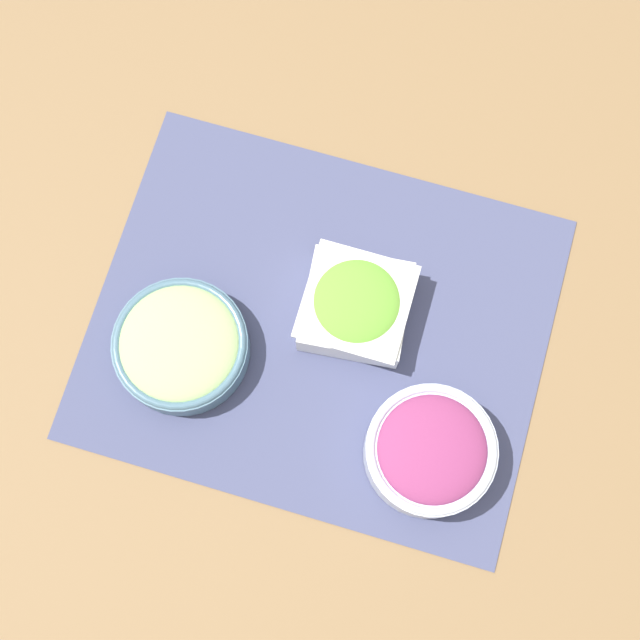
{
  "coord_description": "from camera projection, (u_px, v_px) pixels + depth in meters",
  "views": [
    {
      "loc": [
        0.07,
        -0.23,
        0.97
      ],
      "look_at": [
        0.0,
        0.0,
        0.03
      ],
      "focal_mm": 50.0,
      "sensor_mm": 36.0,
      "label": 1
    }
  ],
  "objects": [
    {
      "name": "onion_bowl",
      "position": [
        430.0,
        451.0,
        0.92
      ],
      "size": [
        0.14,
        0.14,
        0.07
      ],
      "color": "silver",
      "rests_on": "placemat"
    },
    {
      "name": "ground_plane",
      "position": [
        320.0,
        327.0,
        0.99
      ],
      "size": [
        3.0,
        3.0,
        0.0
      ],
      "primitive_type": "plane",
      "color": "olive"
    },
    {
      "name": "lettuce_bowl",
      "position": [
        356.0,
        305.0,
        0.97
      ],
      "size": [
        0.12,
        0.12,
        0.05
      ],
      "color": "white",
      "rests_on": "placemat"
    },
    {
      "name": "cucumber_bowl",
      "position": [
        181.0,
        345.0,
        0.96
      ],
      "size": [
        0.15,
        0.15,
        0.05
      ],
      "color": "slate",
      "rests_on": "placemat"
    },
    {
      "name": "placemat",
      "position": [
        320.0,
        327.0,
        0.99
      ],
      "size": [
        0.5,
        0.4,
        0.0
      ],
      "color": "#474C70",
      "rests_on": "ground_plane"
    }
  ]
}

